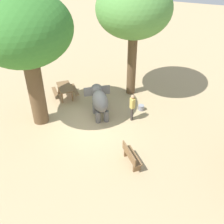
# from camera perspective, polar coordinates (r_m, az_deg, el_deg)

# --- Properties ---
(ground_plane) EXTENTS (60.00, 60.00, 0.00)m
(ground_plane) POSITION_cam_1_polar(r_m,az_deg,el_deg) (15.30, -4.59, -2.43)
(ground_plane) COLOR tan
(elephant) EXTENTS (2.18, 2.00, 1.59)m
(elephant) POSITION_cam_1_polar(r_m,az_deg,el_deg) (15.42, -2.67, 2.57)
(elephant) COLOR slate
(elephant) RESTS_ON ground_plane
(person_handler) EXTENTS (0.50, 0.32, 1.62)m
(person_handler) POSITION_cam_1_polar(r_m,az_deg,el_deg) (15.09, 4.29, 1.39)
(person_handler) COLOR #3F3833
(person_handler) RESTS_ON ground_plane
(shade_tree_main) EXTENTS (4.64, 4.25, 7.04)m
(shade_tree_main) POSITION_cam_1_polar(r_m,az_deg,el_deg) (16.04, 4.69, 20.70)
(shade_tree_main) COLOR brown
(shade_tree_main) RESTS_ON ground_plane
(shade_tree_secondary) EXTENTS (4.84, 4.44, 6.96)m
(shade_tree_secondary) POSITION_cam_1_polar(r_m,az_deg,el_deg) (13.66, -17.77, 15.73)
(shade_tree_secondary) COLOR brown
(shade_tree_secondary) RESTS_ON ground_plane
(wooden_bench) EXTENTS (1.33, 1.21, 0.88)m
(wooden_bench) POSITION_cam_1_polar(r_m,az_deg,el_deg) (12.67, 4.01, -9.19)
(wooden_bench) COLOR brown
(wooden_bench) RESTS_ON ground_plane
(picnic_table_near) EXTENTS (2.10, 2.10, 0.78)m
(picnic_table_near) POSITION_cam_1_polar(r_m,az_deg,el_deg) (17.52, -9.85, 4.75)
(picnic_table_near) COLOR brown
(picnic_table_near) RESTS_ON ground_plane
(feed_bucket) EXTENTS (0.36, 0.36, 0.32)m
(feed_bucket) POSITION_cam_1_polar(r_m,az_deg,el_deg) (16.36, 6.13, 0.93)
(feed_bucket) COLOR gray
(feed_bucket) RESTS_ON ground_plane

